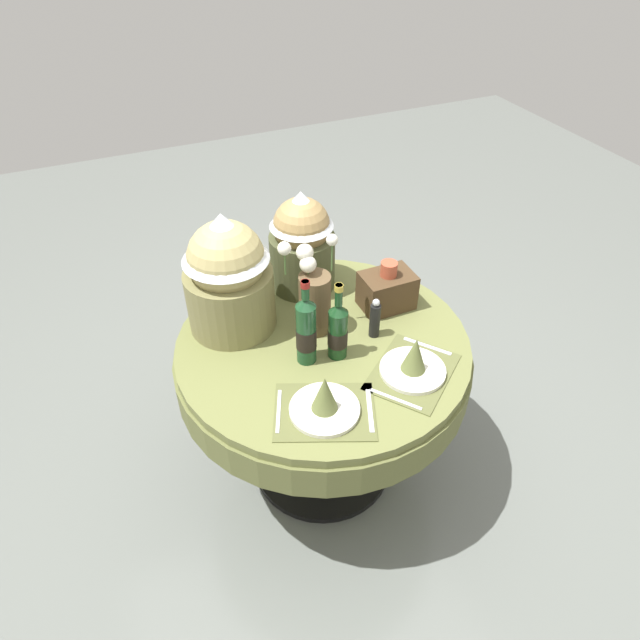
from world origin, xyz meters
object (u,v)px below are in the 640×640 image
Objects in this scene: gift_tub_back_left at (227,269)px; flower_vase at (314,295)px; place_setting_right at (414,363)px; pepper_mill at (375,319)px; wine_bottle_rear at (306,331)px; gift_tub_back_centre at (302,238)px; wine_bottle_right at (338,330)px; dining_table at (323,365)px; woven_basket_side_right at (387,289)px; place_setting_left at (325,402)px.

flower_vase is at bearing -27.93° from gift_tub_back_left.
pepper_mill is (-0.03, 0.24, 0.03)m from place_setting_right.
gift_tub_back_left is at bearing 149.26° from pepper_mill.
gift_tub_back_centre is (0.17, 0.45, 0.09)m from wine_bottle_rear.
pepper_mill is at bearing -34.61° from flower_vase.
gift_tub_back_centre is at bearing 83.77° from wine_bottle_right.
dining_table is 3.60× the size of wine_bottle_right.
pepper_mill is 0.20m from woven_basket_side_right.
pepper_mill reaches higher than dining_table.
wine_bottle_rear reaches higher than place_setting_left.
wine_bottle_right is 1.51× the size of woven_basket_side_right.
woven_basket_side_right is (0.47, 0.43, 0.04)m from place_setting_left.
pepper_mill is 0.82× the size of woven_basket_side_right.
wine_bottle_right is at bearing 56.71° from place_setting_left.
flower_vase is at bearing 121.10° from place_setting_right.
gift_tub_back_left reaches higher than place_setting_right.
place_setting_left is 0.84× the size of gift_tub_back_left.
place_setting_left is at bearing -123.29° from wine_bottle_right.
place_setting_left is at bearing -106.44° from gift_tub_back_centre.
pepper_mill is 0.59m from gift_tub_back_left.
wine_bottle_rear is at bearing -158.14° from woven_basket_side_right.
place_setting_left is (-0.14, -0.34, 0.18)m from dining_table.
woven_basket_side_right reaches higher than pepper_mill.
gift_tub_back_centre is at bearing 69.59° from wine_bottle_rear.
dining_table is 2.86× the size of flower_vase.
flower_vase is 0.31m from gift_tub_back_centre.
pepper_mill is at bearing 40.38° from place_setting_left.
place_setting_right is 0.97× the size of gift_tub_back_centre.
gift_tub_back_centre is at bearing 79.65° from dining_table.
wine_bottle_rear is 0.81× the size of gift_tub_back_centre.
gift_tub_back_left is at bearing 104.24° from place_setting_left.
woven_basket_side_right is (0.61, -0.14, -0.18)m from gift_tub_back_left.
dining_table is 0.41m from place_setting_left.
wine_bottle_rear is at bearing -175.30° from pepper_mill.
gift_tub_back_left reaches higher than flower_vase.
flower_vase is 0.34m from woven_basket_side_right.
wine_bottle_right is (-0.21, 0.20, 0.07)m from place_setting_right.
flower_vase is 1.91× the size of woven_basket_side_right.
gift_tub_back_left is 2.33× the size of woven_basket_side_right.
wine_bottle_right is 0.37m from woven_basket_side_right.
woven_basket_side_right is at bearing 47.92° from pepper_mill.
place_setting_left is at bearing -99.26° from wine_bottle_rear.
pepper_mill is at bearing -30.74° from gift_tub_back_left.
dining_table is at bearing 128.01° from place_setting_right.
dining_table is at bearing -90.58° from flower_vase.
dining_table is at bearing 100.28° from wine_bottle_right.
place_setting_left is 0.30m from wine_bottle_right.
place_setting_right is at bearing -43.04° from wine_bottle_right.
gift_tub_back_centre is (-0.16, 0.66, 0.19)m from place_setting_right.
dining_table is 0.27m from wine_bottle_right.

